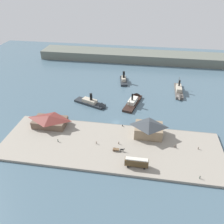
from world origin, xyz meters
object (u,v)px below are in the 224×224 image
Objects in this scene: horse_cart at (118,149)px; pedestrian_near_west_shed at (58,140)px; ferry_moored_west at (134,100)px; ferry_shed_customs_shed at (149,128)px; mooring_post_center_west at (30,117)px; pedestrian_near_cart at (200,177)px; ferry_shed_central_terminal at (50,121)px; mooring_post_west at (123,126)px; ferry_mid_harbor at (93,104)px; pedestrian_walking_east at (198,148)px; street_tram at (137,162)px; pedestrian_by_tram at (175,146)px; pedestrian_standing_center at (119,143)px; ferry_outer_harbor at (179,92)px; pedestrian_walking_west at (96,142)px; ferry_moored_east at (123,79)px.

pedestrian_near_west_shed is at bearing 176.34° from horse_cart.
pedestrian_near_west_shed is 0.06× the size of ferry_moored_west.
ferry_shed_customs_shed reaches higher than horse_cart.
pedestrian_near_cart is at bearing -19.06° from mooring_post_center_west.
ferry_shed_central_terminal is 40.72m from mooring_post_west.
horse_cart is 20.60m from mooring_post_west.
pedestrian_near_west_shed is 36.05m from mooring_post_west.
mooring_post_center_west is 0.04× the size of ferry_mid_harbor.
ferry_shed_customs_shed is at bearing 0.00° from ferry_shed_central_terminal.
street_tram is at bearing -150.70° from pedestrian_walking_east.
pedestrian_near_west_shed is (-31.22, 2.00, -0.15)m from horse_cart.
ferry_shed_customs_shed is 47.20m from pedestrian_near_west_shed.
mooring_post_west is (-9.76, 29.39, -2.15)m from street_tram.
pedestrian_by_tram reaches higher than pedestrian_standing_center.
mooring_post_west is at bearing 7.73° from ferry_shed_central_terminal.
ferry_mid_harbor is at bearing 149.82° from pedestrian_walking_east.
ferry_outer_harbor is (65.63, 66.63, -0.45)m from pedestrian_near_west_shed.
ferry_shed_central_terminal is 15.90m from mooring_post_center_west.
pedestrian_standing_center is (-9.78, 13.95, -1.89)m from street_tram.
pedestrian_walking_east is 0.93× the size of pedestrian_near_cart.
ferry_moored_west is (4.16, 46.38, -0.65)m from pedestrian_standing_center.
pedestrian_by_tram reaches higher than pedestrian_walking_west.
ferry_outer_harbor is (-4.08, 61.12, -0.37)m from pedestrian_walking_east.
pedestrian_walking_east is 69.92m from pedestrian_near_west_shed.
pedestrian_walking_east is at bearing 4.52° from pedestrian_near_west_shed.
pedestrian_by_tram is 61.31m from ferry_mid_harbor.
ferry_outer_harbor is at bearing -20.56° from ferry_moored_east.
ferry_mid_harbor is (8.95, 40.84, -0.65)m from pedestrian_near_west_shed.
horse_cart is 48.29m from ferry_mid_harbor.
horse_cart reaches higher than mooring_post_center_west.
ferry_outer_harbor is at bearing 54.74° from pedestrian_walking_west.
ferry_shed_customs_shed is at bearing -110.89° from ferry_outer_harbor.
ferry_shed_customs_shed is 38.05m from ferry_moored_west.
pedestrian_by_tram is 1.07× the size of pedestrian_standing_center.
horse_cart is 3.85× the size of pedestrian_walking_east.
ferry_outer_harbor reaches higher than pedestrian_near_cart.
mooring_post_center_west is at bearing -151.64° from ferry_outer_harbor.
pedestrian_walking_east is (29.06, 16.31, -1.91)m from street_tram.
pedestrian_by_tram is 27.71m from pedestrian_standing_center.
mooring_post_west is at bearing -45.42° from ferry_mid_harbor.
ferry_moored_east is at bearing 70.25° from ferry_mid_harbor.
ferry_shed_customs_shed is 0.55× the size of ferry_moored_west.
pedestrian_by_tram is at bearing -36.03° from ferry_mid_harbor.
pedestrian_near_west_shed is at bearing -134.57° from ferry_outer_harbor.
pedestrian_walking_west is 50.12m from pedestrian_near_cart.
pedestrian_standing_center is at bearing 155.47° from pedestrian_near_cart.
ferry_shed_central_terminal is at bearing -115.65° from ferry_moored_east.
ferry_shed_customs_shed is at bearing 129.82° from pedestrian_near_cart.
ferry_outer_harbor reaches higher than ferry_shed_central_terminal.
pedestrian_walking_west is 11.32m from pedestrian_standing_center.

